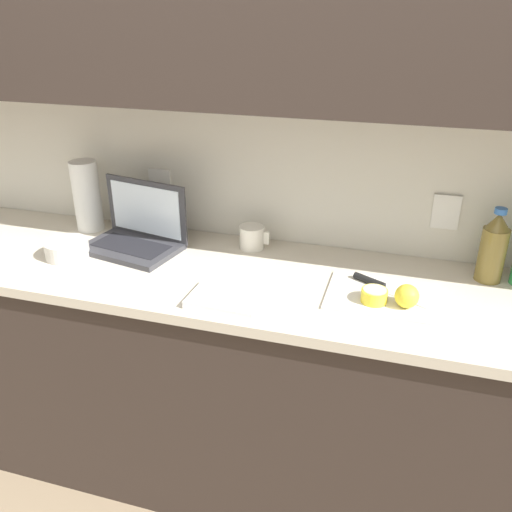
{
  "coord_description": "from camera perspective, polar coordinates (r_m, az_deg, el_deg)",
  "views": [
    {
      "loc": [
        0.61,
        -1.53,
        1.73
      ],
      "look_at": [
        0.16,
        -0.01,
        0.97
      ],
      "focal_mm": 38.0,
      "sensor_mm": 36.0,
      "label": 1
    }
  ],
  "objects": [
    {
      "name": "knife",
      "position": [
        1.75,
        12.72,
        -2.94
      ],
      "size": [
        0.25,
        0.15,
        0.02
      ],
      "rotation": [
        0.0,
        0.0,
        -0.48
      ],
      "color": "silver",
      "rests_on": "cutting_board"
    },
    {
      "name": "laptop",
      "position": [
        2.03,
        -12.38,
        2.46
      ],
      "size": [
        0.38,
        0.28,
        0.24
      ],
      "rotation": [
        0.0,
        0.0,
        -0.19
      ],
      "color": "#333338",
      "rests_on": "counter_unit"
    },
    {
      "name": "bowl_white",
      "position": [
        2.03,
        -19.28,
        0.7
      ],
      "size": [
        0.15,
        0.15,
        0.06
      ],
      "color": "beige",
      "rests_on": "counter_unit"
    },
    {
      "name": "lemon_half_cut",
      "position": [
        1.66,
        12.34,
        -4.08
      ],
      "size": [
        0.08,
        0.08,
        0.04
      ],
      "color": "yellow",
      "rests_on": "cutting_board"
    },
    {
      "name": "dish_towel",
      "position": [
        1.65,
        -3.09,
        -4.51
      ],
      "size": [
        0.23,
        0.17,
        0.02
      ],
      "primitive_type": "cube",
      "rotation": [
        0.0,
        0.0,
        -0.04
      ],
      "color": "white",
      "rests_on": "counter_unit"
    },
    {
      "name": "bottle_green_soda",
      "position": [
        1.88,
        23.7,
        0.77
      ],
      "size": [
        0.08,
        0.08,
        0.25
      ],
      "color": "olive",
      "rests_on": "counter_unit"
    },
    {
      "name": "lemon_whole_beside",
      "position": [
        1.65,
        15.6,
        -4.08
      ],
      "size": [
        0.07,
        0.07,
        0.07
      ],
      "color": "yellow",
      "rests_on": "cutting_board"
    },
    {
      "name": "wall_back",
      "position": [
        1.87,
        -2.66,
        20.32
      ],
      "size": [
        5.2,
        0.38,
        2.6
      ],
      "color": "silver",
      "rests_on": "ground_plane"
    },
    {
      "name": "measuring_cup",
      "position": [
        1.98,
        -0.41,
        1.99
      ],
      "size": [
        0.11,
        0.09,
        0.09
      ],
      "color": "silver",
      "rests_on": "counter_unit"
    },
    {
      "name": "counter_unit",
      "position": [
        2.09,
        -4.72,
        -12.09
      ],
      "size": [
        2.53,
        0.61,
        0.89
      ],
      "color": "#332823",
      "rests_on": "ground_plane"
    },
    {
      "name": "cutting_board",
      "position": [
        1.71,
        13.09,
        -4.17
      ],
      "size": [
        0.33,
        0.25,
        0.01
      ],
      "primitive_type": "cube",
      "color": "silver",
      "rests_on": "counter_unit"
    },
    {
      "name": "paper_towel_roll",
      "position": [
        2.22,
        -17.38,
        6.07
      ],
      "size": [
        0.1,
        0.1,
        0.28
      ],
      "color": "white",
      "rests_on": "counter_unit"
    },
    {
      "name": "ground_plane",
      "position": [
        2.39,
        -3.79,
        -20.94
      ],
      "size": [
        12.0,
        12.0,
        0.0
      ],
      "primitive_type": "plane",
      "color": "#847056",
      "rests_on": "ground"
    }
  ]
}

